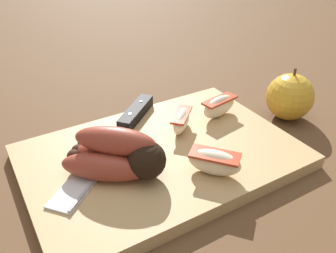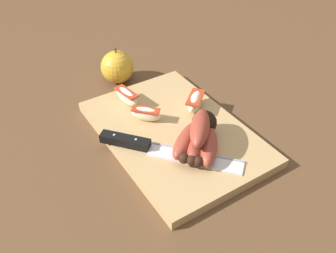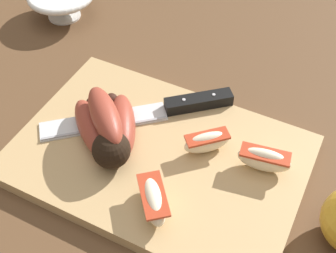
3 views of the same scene
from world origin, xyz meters
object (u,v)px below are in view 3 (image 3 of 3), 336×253
at_px(banana_bunch, 107,128).
at_px(ceramic_bowl, 62,2).
at_px(chefs_knife, 166,109).
at_px(apple_wedge_middle, 207,142).
at_px(apple_wedge_near, 264,159).
at_px(apple_wedge_far, 153,200).

distance_m(banana_bunch, ceramic_bowl, 0.34).
height_order(chefs_knife, apple_wedge_middle, apple_wedge_middle).
distance_m(chefs_knife, ceramic_bowl, 0.33).
bearing_deg(apple_wedge_near, chefs_knife, -12.74).
bearing_deg(apple_wedge_middle, apple_wedge_near, -176.57).
bearing_deg(apple_wedge_far, chefs_knife, -68.59).
relative_size(apple_wedge_near, apple_wedge_middle, 1.19).
height_order(apple_wedge_near, apple_wedge_far, same).
height_order(apple_wedge_middle, ceramic_bowl, apple_wedge_middle).
relative_size(chefs_knife, apple_wedge_near, 3.27).
bearing_deg(banana_bunch, apple_wedge_far, 147.53).
distance_m(apple_wedge_middle, ceramic_bowl, 0.42).
distance_m(banana_bunch, apple_wedge_far, 0.13).
distance_m(chefs_knife, apple_wedge_near, 0.16).
bearing_deg(apple_wedge_near, apple_wedge_far, 49.96).
xyz_separation_m(banana_bunch, ceramic_bowl, (0.25, -0.24, -0.02)).
bearing_deg(apple_wedge_near, apple_wedge_middle, 3.43).
xyz_separation_m(banana_bunch, apple_wedge_middle, (-0.13, -0.04, -0.01)).
distance_m(apple_wedge_far, ceramic_bowl, 0.47).
bearing_deg(chefs_knife, apple_wedge_near, 167.26).
relative_size(banana_bunch, apple_wedge_far, 1.88).
xyz_separation_m(chefs_knife, apple_wedge_far, (-0.06, 0.15, 0.01)).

